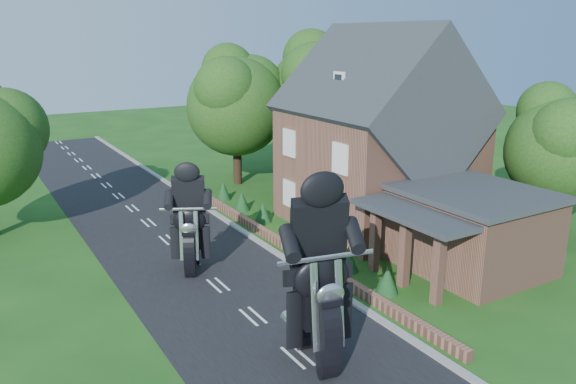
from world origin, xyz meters
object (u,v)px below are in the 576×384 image
house (378,141)px  garden_wall (285,245)px  motorcycle_follow (192,255)px  motorcycle_lead (317,337)px  annex (469,228)px

house → garden_wall: bearing=-170.8°
motorcycle_follow → house: bearing=-146.6°
garden_wall → motorcycle_lead: 9.50m
house → motorcycle_lead: house is taller
annex → motorcycle_follow: annex is taller
annex → motorcycle_follow: bearing=151.1°
annex → motorcycle_follow: 11.73m
garden_wall → annex: size_ratio=3.12×
house → annex: (-0.62, -6.80, -2.58)m
motorcycle_lead → annex: bearing=-152.2°
garden_wall → annex: annex is taller
garden_wall → motorcycle_lead: size_ratio=11.33×
garden_wall → motorcycle_lead: motorcycle_lead is taller
annex → motorcycle_lead: bearing=-163.7°
motorcycle_lead → motorcycle_follow: bearing=-74.0°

